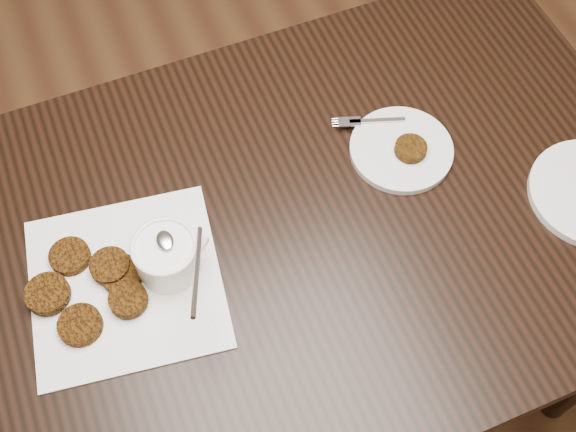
{
  "coord_description": "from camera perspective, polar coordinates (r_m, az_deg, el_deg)",
  "views": [
    {
      "loc": [
        -0.22,
        -0.48,
        1.77
      ],
      "look_at": [
        -0.0,
        0.04,
        0.8
      ],
      "focal_mm": 45.24,
      "sensor_mm": 36.0,
      "label": 1
    }
  ],
  "objects": [
    {
      "name": "sauce_ramekin",
      "position": [
        1.09,
        -9.76,
        -2.3
      ],
      "size": [
        0.14,
        0.14,
        0.14
      ],
      "primitive_type": null,
      "rotation": [
        0.0,
        0.0,
        0.09
      ],
      "color": "white",
      "rests_on": "napkin"
    },
    {
      "name": "patty_cluster",
      "position": [
        1.15,
        -14.61,
        -5.27
      ],
      "size": [
        0.22,
        0.22,
        0.02
      ],
      "primitive_type": null,
      "rotation": [
        0.0,
        0.0,
        0.0
      ],
      "color": "#663C0D",
      "rests_on": "napkin"
    },
    {
      "name": "napkin",
      "position": [
        1.15,
        -12.62,
        -5.14
      ],
      "size": [
        0.33,
        0.33,
        0.0
      ],
      "primitive_type": "cube",
      "rotation": [
        0.0,
        0.0,
        -0.14
      ],
      "color": "white",
      "rests_on": "table"
    },
    {
      "name": "plate_with_patty",
      "position": [
        1.26,
        8.93,
        5.36
      ],
      "size": [
        0.23,
        0.23,
        0.03
      ],
      "primitive_type": null,
      "rotation": [
        0.0,
        0.0,
        -0.33
      ],
      "color": "silver",
      "rests_on": "table"
    },
    {
      "name": "floor",
      "position": [
        1.85,
        0.54,
        -13.52
      ],
      "size": [
        4.0,
        4.0,
        0.0
      ],
      "primitive_type": "plane",
      "color": "brown",
      "rests_on": "ground"
    },
    {
      "name": "table",
      "position": [
        1.51,
        0.48,
        -7.61
      ],
      "size": [
        1.26,
        0.81,
        0.75
      ],
      "primitive_type": "cube",
      "color": "black",
      "rests_on": "floor"
    }
  ]
}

